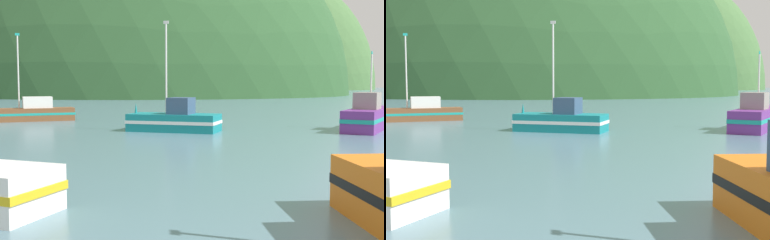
{
  "view_description": "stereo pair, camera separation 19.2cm",
  "coord_description": "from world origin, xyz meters",
  "views": [
    {
      "loc": [
        -5.37,
        5.39,
        3.3
      ],
      "look_at": [
        -3.94,
        30.11,
        1.4
      ],
      "focal_mm": 46.17,
      "sensor_mm": 36.0,
      "label": 1
    },
    {
      "loc": [
        -5.17,
        5.38,
        3.3
      ],
      "look_at": [
        -3.94,
        30.11,
        1.4
      ],
      "focal_mm": 46.17,
      "sensor_mm": 36.0,
      "label": 2
    }
  ],
  "objects": [
    {
      "name": "fishing_boat_brown",
      "position": [
        -17.46,
        47.76,
        0.72
      ],
      "size": [
        9.4,
        4.66,
        7.39
      ],
      "rotation": [
        0.0,
        0.0,
        3.46
      ],
      "color": "brown",
      "rests_on": "ground"
    },
    {
      "name": "hill_far_center",
      "position": [
        -11.1,
        142.12,
        0.0
      ],
      "size": [
        111.14,
        88.91,
        102.26
      ],
      "primitive_type": "ellipsoid",
      "color": "#2D562D",
      "rests_on": "ground"
    },
    {
      "name": "fishing_boat_teal",
      "position": [
        -4.62,
        38.48,
        0.75
      ],
      "size": [
        6.58,
        4.45,
        7.39
      ],
      "rotation": [
        0.0,
        0.0,
        2.79
      ],
      "color": "#147F84",
      "rests_on": "ground"
    },
    {
      "name": "hill_mid_left",
      "position": [
        50.5,
        233.17,
        0.0
      ],
      "size": [
        83.15,
        66.52,
        103.03
      ],
      "primitive_type": "ellipsoid",
      "color": "#47703D",
      "rests_on": "ground"
    },
    {
      "name": "fishing_boat_purple",
      "position": [
        9.18,
        39.34,
        0.87
      ],
      "size": [
        6.89,
        9.05,
        5.48
      ],
      "rotation": [
        0.0,
        0.0,
        1.0
      ],
      "color": "#6B2D84",
      "rests_on": "ground"
    }
  ]
}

